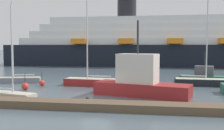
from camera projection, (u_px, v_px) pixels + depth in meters
name	position (u px, v px, depth m)	size (l,w,h in m)	color
ground_plane	(96.00, 99.00, 23.68)	(600.00, 600.00, 0.00)	#4C5B66
dock_pier	(84.00, 105.00, 19.88)	(27.34, 1.97, 0.68)	brown
sailboat_0	(91.00, 81.00, 31.45)	(6.53, 2.50, 12.77)	maroon
sailboat_1	(10.00, 94.00, 24.00)	(5.20, 2.49, 8.21)	#BCB29E
sailboat_2	(202.00, 81.00, 31.48)	(6.23, 2.08, 10.04)	black
sailboat_3	(17.00, 78.00, 34.04)	(5.92, 2.77, 11.24)	gray
fishing_boat_1	(203.00, 76.00, 34.76)	(5.81, 3.01, 4.03)	#2D6B51
fishing_boat_2	(140.00, 80.00, 25.09)	(9.26, 5.02, 7.01)	maroon
channel_buoy_1	(25.00, 86.00, 28.43)	(0.76, 0.76, 1.72)	red
channel_buoy_2	(42.00, 83.00, 31.24)	(0.68, 0.68, 1.62)	red
cruise_ship	(195.00, 44.00, 62.52)	(89.66, 14.30, 15.86)	black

